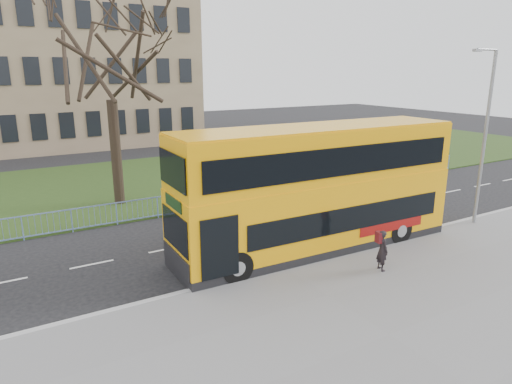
% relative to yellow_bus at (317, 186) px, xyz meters
% --- Properties ---
extents(ground, '(120.00, 120.00, 0.00)m').
position_rel_yellow_bus_xyz_m(ground, '(-2.26, 0.51, -2.66)').
color(ground, black).
rests_on(ground, ground).
extents(pavement, '(80.00, 10.50, 0.12)m').
position_rel_yellow_bus_xyz_m(pavement, '(-2.26, -6.24, -2.60)').
color(pavement, slate).
rests_on(pavement, ground).
extents(kerb, '(80.00, 0.20, 0.14)m').
position_rel_yellow_bus_xyz_m(kerb, '(-2.26, -1.04, -2.59)').
color(kerb, '#9D9C9F').
rests_on(kerb, ground).
extents(grass_verge, '(80.00, 15.40, 0.08)m').
position_rel_yellow_bus_xyz_m(grass_verge, '(-2.26, 14.81, -2.62)').
color(grass_verge, '#243C16').
rests_on(grass_verge, ground).
extents(guard_railing, '(40.00, 0.12, 1.10)m').
position_rel_yellow_bus_xyz_m(guard_railing, '(-2.26, 7.11, -2.11)').
color(guard_railing, '#7B9CDA').
rests_on(guard_railing, ground).
extents(bare_tree, '(9.23, 9.23, 13.19)m').
position_rel_yellow_bus_xyz_m(bare_tree, '(-5.26, 10.51, 4.01)').
color(bare_tree, black).
rests_on(bare_tree, grass_verge).
extents(civic_building, '(30.00, 15.00, 14.00)m').
position_rel_yellow_bus_xyz_m(civic_building, '(-7.26, 35.51, 4.34)').
color(civic_building, '#806B51').
rests_on(civic_building, ground).
extents(yellow_bus, '(11.92, 3.16, 4.96)m').
position_rel_yellow_bus_xyz_m(yellow_bus, '(0.00, 0.00, 0.00)').
color(yellow_bus, '#FDA90A').
rests_on(yellow_bus, ground).
extents(pedestrian, '(0.46, 0.61, 1.50)m').
position_rel_yellow_bus_xyz_m(pedestrian, '(0.62, -3.08, -1.79)').
color(pedestrian, black).
rests_on(pedestrian, pavement).
extents(street_lamp, '(1.67, 0.22, 7.88)m').
position_rel_yellow_bus_xyz_m(street_lamp, '(8.21, -1.49, 1.78)').
color(street_lamp, gray).
rests_on(street_lamp, pavement).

